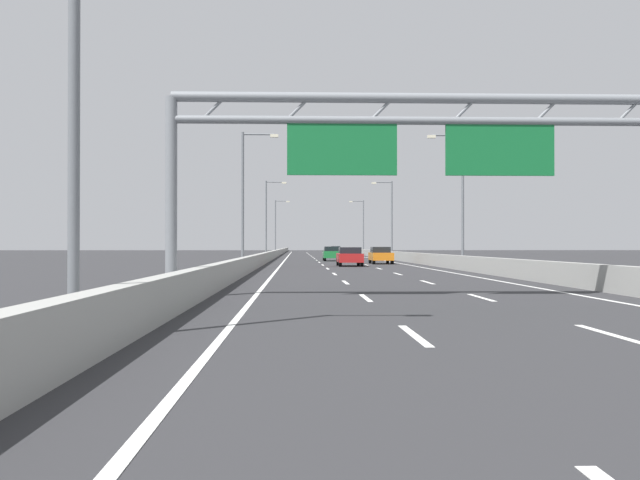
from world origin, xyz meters
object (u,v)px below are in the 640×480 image
Objects in this scene: red_car at (350,256)px; streetlamp_left_distant at (277,224)px; streetlamp_left_near at (88,24)px; streetlamp_right_distant at (362,224)px; orange_car at (381,255)px; streetlamp_right_mid at (459,192)px; silver_car at (335,250)px; sign_gantry at (423,143)px; streetlamp_left_mid at (246,191)px; streetlamp_right_far at (390,215)px; green_car at (332,253)px; streetlamp_left_far at (268,214)px.

streetlamp_left_distant is at bearing 96.44° from red_car.
streetlamp_left_near and streetlamp_right_distant have the same top height.
red_car is 7.48m from orange_car.
silver_car is at bearing 92.66° from streetlamp_right_mid.
sign_gantry is at bearing -94.25° from streetlamp_right_distant.
streetlamp_left_mid and streetlamp_right_mid have the same top height.
streetlamp_left_near is 2.20× the size of silver_car.
streetlamp_left_mid is 14.93m from streetlamp_right_mid.
streetlamp_right_far is 1.00× the size of streetlamp_left_distant.
streetlamp_left_near reaches higher than orange_car.
sign_gantry reaches higher than orange_car.
green_car is 1.00× the size of orange_car.
streetlamp_right_distant reaches higher than red_car.
streetlamp_right_far is 2.20× the size of silver_car.
streetlamp_left_distant is at bearing -131.31° from silver_car.
sign_gantry is 113.32m from silver_car.
streetlamp_left_distant is 50.08m from green_car.
orange_car is (3.44, 39.70, -4.03)m from sign_gantry.
streetlamp_left_far is 15.20m from green_car.
streetlamp_left_near is at bearing -90.00° from streetlamp_left_distant.
streetlamp_left_mid is at bearing -106.58° from green_car.
streetlamp_right_distant is (14.93, 110.38, 0.00)m from streetlamp_left_near.
orange_car is at bearing -93.78° from streetlamp_right_distant.
red_car is at bearing -76.14° from streetlamp_left_far.
green_car is at bearing -98.89° from streetlamp_right_distant.
green_car is at bearing 73.42° from streetlamp_left_mid.
green_car reaches higher than orange_car.
streetlamp_right_far is 49.61m from silver_car.
streetlamp_left_near is (-7.45, -9.62, 0.60)m from sign_gantry.
streetlamp_left_mid and streetlamp_left_distant have the same top height.
streetlamp_left_far is 32.27m from red_car.
green_car is (-7.71, -12.55, -4.62)m from streetlamp_right_far.
streetlamp_right_distant is (0.00, 73.58, 0.00)m from streetlamp_right_mid.
streetlamp_left_near is 1.00× the size of streetlamp_left_distant.
streetlamp_left_near is 1.00× the size of streetlamp_left_mid.
green_car is (7.22, -49.34, -4.62)m from streetlamp_left_distant.
streetlamp_right_distant reaches higher than silver_car.
red_car is (7.65, -31.00, -4.64)m from streetlamp_left_far.
streetlamp_left_distant is at bearing 112.09° from streetlamp_right_far.
streetlamp_right_far is 2.26× the size of red_car.
orange_car reaches higher than silver_car.
streetlamp_left_near is 73.58m from streetlamp_left_far.
streetlamp_left_distant is (0.00, 73.58, 0.00)m from streetlamp_left_mid.
sign_gantry is at bearing -90.35° from red_car.
sign_gantry is at bearing 52.25° from streetlamp_left_near.
red_car is (-7.28, -31.00, -4.64)m from streetlamp_right_far.
streetlamp_left_mid reaches higher than green_car.
sign_gantry is at bearing -91.76° from silver_car.
sign_gantry is at bearing -83.36° from streetlamp_left_far.
sign_gantry is 3.86× the size of green_car.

